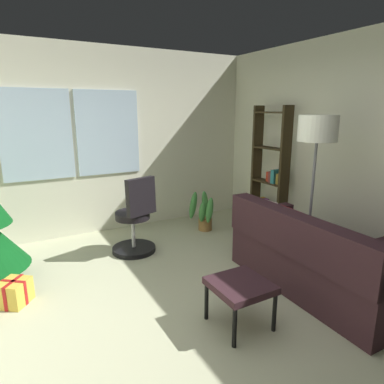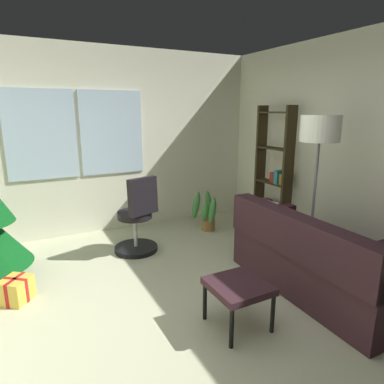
{
  "view_description": "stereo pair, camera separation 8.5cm",
  "coord_description": "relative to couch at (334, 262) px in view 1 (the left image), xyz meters",
  "views": [
    {
      "loc": [
        -1.2,
        -2.32,
        1.81
      ],
      "look_at": [
        0.33,
        0.45,
        1.03
      ],
      "focal_mm": 31.26,
      "sensor_mm": 36.0,
      "label": 1
    },
    {
      "loc": [
        -1.13,
        -2.36,
        1.81
      ],
      "look_at": [
        0.33,
        0.45,
        1.03
      ],
      "focal_mm": 31.26,
      "sensor_mm": 36.0,
      "label": 2
    }
  ],
  "objects": [
    {
      "name": "footstool",
      "position": [
        -1.19,
        -0.01,
        0.04
      ],
      "size": [
        0.47,
        0.48,
        0.4
      ],
      "color": "#311B21",
      "rests_on": "ground_plane"
    },
    {
      "name": "bookshelf",
      "position": [
        0.6,
        1.66,
        0.51
      ],
      "size": [
        0.18,
        0.64,
        1.87
      ],
      "color": "#312715",
      "rests_on": "ground_plane"
    },
    {
      "name": "office_chair",
      "position": [
        -1.45,
        1.85,
        0.1
      ],
      "size": [
        0.56,
        0.57,
        1.01
      ],
      "color": "black",
      "rests_on": "ground_plane"
    },
    {
      "name": "wall_back_with_windows",
      "position": [
        -1.59,
        2.92,
        1.05
      ],
      "size": [
        4.77,
        0.12,
        2.69
      ],
      "color": "beige",
      "rests_on": "ground_plane"
    },
    {
      "name": "wall_right_with_frames",
      "position": [
        0.86,
        0.28,
        1.04
      ],
      "size": [
        0.12,
        5.17,
        2.69
      ],
      "color": "beige",
      "rests_on": "ground_plane"
    },
    {
      "name": "couch",
      "position": [
        0.0,
        0.0,
        0.0
      ],
      "size": [
        1.6,
        1.89,
        0.84
      ],
      "color": "#311B21",
      "rests_on": "ground_plane"
    },
    {
      "name": "potted_plant",
      "position": [
        -0.27,
        2.13,
        -0.03
      ],
      "size": [
        0.42,
        0.51,
        0.61
      ],
      "color": "olive",
      "rests_on": "ground_plane"
    },
    {
      "name": "floor_lamp",
      "position": [
        0.16,
        0.49,
        1.22
      ],
      "size": [
        0.42,
        0.42,
        1.75
      ],
      "color": "slate",
      "rests_on": "ground_plane"
    },
    {
      "name": "gift_box_gold",
      "position": [
        -2.87,
        1.29,
        -0.19
      ],
      "size": [
        0.35,
        0.35,
        0.24
      ],
      "color": "gold",
      "rests_on": "ground_plane"
    },
    {
      "name": "ground_plane",
      "position": [
        -1.58,
        0.28,
        -0.35
      ],
      "size": [
        4.77,
        5.17,
        0.1
      ],
      "primitive_type": "cube",
      "color": "#B3B692"
    }
  ]
}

